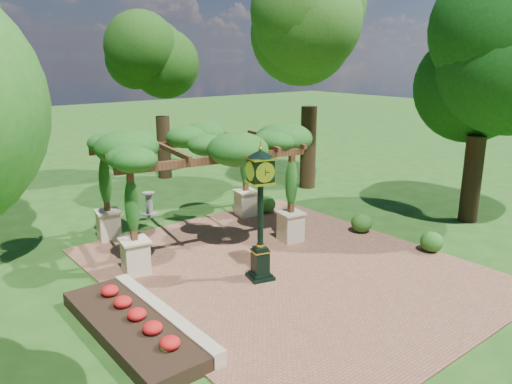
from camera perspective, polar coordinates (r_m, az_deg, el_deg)
ground at (r=15.27m, az=5.99°, el=-9.94°), size 120.00×120.00×0.00m
brick_plaza at (r=15.92m, az=3.43°, el=-8.71°), size 10.00×12.00×0.04m
border_wall at (r=13.09m, az=-10.54°, el=-13.71°), size 0.35×5.00×0.40m
flower_bed at (r=12.76m, az=-14.20°, el=-14.84°), size 1.50×5.00×0.36m
pedestal_clock at (r=14.36m, az=0.51°, el=-1.26°), size 0.97×0.97×4.00m
pergola at (r=17.44m, az=-6.80°, el=4.94°), size 7.14×5.12×4.13m
sundial at (r=21.38m, az=-12.11°, el=-1.50°), size 0.72×0.72×1.00m
shrub_front at (r=18.05m, az=19.43°, el=-5.38°), size 0.96×0.96×0.69m
shrub_mid at (r=19.28m, az=11.98°, el=-3.47°), size 0.84×0.84×0.72m
shrub_back at (r=21.18m, az=1.16°, el=-1.41°), size 0.94×0.94×0.73m
tree_north at (r=27.28m, az=-10.92°, el=13.83°), size 3.73×3.73×8.68m
tree_east_far at (r=24.85m, az=6.33°, el=16.96°), size 5.24×5.24×10.55m
tree_east_near at (r=21.18m, az=24.74°, el=13.06°), size 4.78×4.78×8.98m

